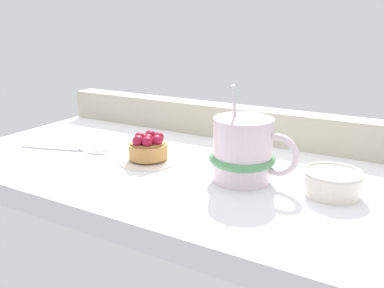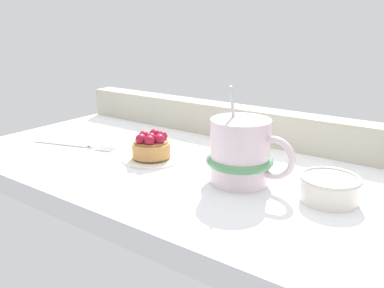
% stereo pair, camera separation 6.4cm
% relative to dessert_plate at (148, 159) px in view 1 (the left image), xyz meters
% --- Properties ---
extents(ground_plane, '(0.82, 0.44, 0.04)m').
position_rel_dessert_plate_xyz_m(ground_plane, '(0.05, 0.02, -0.02)').
color(ground_plane, white).
extents(window_rail_back, '(0.81, 0.05, 0.07)m').
position_rel_dessert_plate_xyz_m(window_rail_back, '(0.05, 0.21, 0.03)').
color(window_rail_back, '#B2AD99').
rests_on(window_rail_back, ground_plane).
extents(dessert_plate, '(0.10, 0.10, 0.01)m').
position_rel_dessert_plate_xyz_m(dessert_plate, '(0.00, 0.00, 0.00)').
color(dessert_plate, silver).
rests_on(dessert_plate, ground_plane).
extents(raspberry_tart, '(0.07, 0.07, 0.04)m').
position_rel_dessert_plate_xyz_m(raspberry_tart, '(0.00, 0.00, 0.02)').
color(raspberry_tart, '#B77F42').
rests_on(raspberry_tart, dessert_plate).
extents(coffee_mug, '(0.14, 0.10, 0.15)m').
position_rel_dessert_plate_xyz_m(coffee_mug, '(0.18, 0.00, 0.04)').
color(coffee_mug, silver).
rests_on(coffee_mug, ground_plane).
extents(dessert_fork, '(0.18, 0.07, 0.01)m').
position_rel_dessert_plate_xyz_m(dessert_fork, '(-0.18, -0.03, -0.00)').
color(dessert_fork, '#B7B7BC').
rests_on(dessert_fork, ground_plane).
extents(sugar_bowl, '(0.08, 0.08, 0.04)m').
position_rel_dessert_plate_xyz_m(sugar_bowl, '(0.31, 0.02, 0.02)').
color(sugar_bowl, silver).
rests_on(sugar_bowl, ground_plane).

